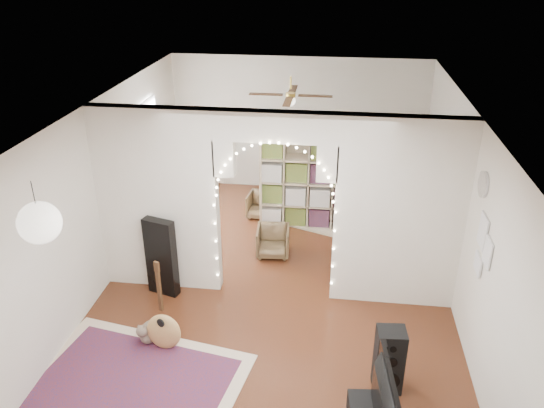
# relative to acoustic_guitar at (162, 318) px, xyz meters

# --- Properties ---
(floor) EXTENTS (7.50, 7.50, 0.00)m
(floor) POSITION_rel_acoustic_guitar_xyz_m (1.21, 1.42, -0.47)
(floor) COLOR black
(floor) RESTS_ON ground
(ceiling) EXTENTS (5.00, 7.50, 0.02)m
(ceiling) POSITION_rel_acoustic_guitar_xyz_m (1.21, 1.42, 2.23)
(ceiling) COLOR white
(ceiling) RESTS_ON wall_back
(wall_back) EXTENTS (5.00, 0.02, 2.70)m
(wall_back) POSITION_rel_acoustic_guitar_xyz_m (1.21, 5.17, 0.88)
(wall_back) COLOR silver
(wall_back) RESTS_ON floor
(wall_left) EXTENTS (0.02, 7.50, 2.70)m
(wall_left) POSITION_rel_acoustic_guitar_xyz_m (-1.29, 1.42, 0.88)
(wall_left) COLOR silver
(wall_left) RESTS_ON floor
(wall_right) EXTENTS (0.02, 7.50, 2.70)m
(wall_right) POSITION_rel_acoustic_guitar_xyz_m (3.71, 1.42, 0.88)
(wall_right) COLOR silver
(wall_right) RESTS_ON floor
(divider_wall) EXTENTS (5.00, 0.20, 2.70)m
(divider_wall) POSITION_rel_acoustic_guitar_xyz_m (1.21, 1.42, 0.95)
(divider_wall) COLOR silver
(divider_wall) RESTS_ON floor
(fairy_lights) EXTENTS (1.64, 0.04, 1.60)m
(fairy_lights) POSITION_rel_acoustic_guitar_xyz_m (1.21, 1.29, 1.08)
(fairy_lights) COLOR #FFEABF
(fairy_lights) RESTS_ON divider_wall
(window) EXTENTS (0.04, 1.20, 1.40)m
(window) POSITION_rel_acoustic_guitar_xyz_m (-1.26, 3.22, 1.03)
(window) COLOR white
(window) RESTS_ON wall_left
(wall_clock) EXTENTS (0.03, 0.31, 0.31)m
(wall_clock) POSITION_rel_acoustic_guitar_xyz_m (3.69, 0.82, 1.63)
(wall_clock) COLOR white
(wall_clock) RESTS_ON wall_right
(picture_frames) EXTENTS (0.02, 0.50, 0.70)m
(picture_frames) POSITION_rel_acoustic_guitar_xyz_m (3.69, 0.42, 1.03)
(picture_frames) COLOR white
(picture_frames) RESTS_ON wall_right
(paper_lantern) EXTENTS (0.40, 0.40, 0.40)m
(paper_lantern) POSITION_rel_acoustic_guitar_xyz_m (-0.69, -0.98, 1.78)
(paper_lantern) COLOR white
(paper_lantern) RESTS_ON ceiling
(ceiling_fan) EXTENTS (1.10, 1.10, 0.30)m
(ceiling_fan) POSITION_rel_acoustic_guitar_xyz_m (1.21, 3.42, 1.93)
(ceiling_fan) COLOR #B5953C
(ceiling_fan) RESTS_ON ceiling
(area_rug) EXTENTS (2.76, 2.26, 0.02)m
(area_rug) POSITION_rel_acoustic_guitar_xyz_m (-0.21, -0.68, -0.46)
(area_rug) COLOR maroon
(area_rug) RESTS_ON floor
(guitar_case) EXTENTS (0.47, 0.27, 1.18)m
(guitar_case) POSITION_rel_acoustic_guitar_xyz_m (-0.38, 1.17, 0.12)
(guitar_case) COLOR black
(guitar_case) RESTS_ON floor
(acoustic_guitar) EXTENTS (0.46, 0.32, 1.08)m
(acoustic_guitar) POSITION_rel_acoustic_guitar_xyz_m (0.00, 0.00, 0.00)
(acoustic_guitar) COLOR #B57D48
(acoustic_guitar) RESTS_ON floor
(tabby_cat) EXTENTS (0.30, 0.55, 0.36)m
(tabby_cat) POSITION_rel_acoustic_guitar_xyz_m (-0.25, 0.11, -0.32)
(tabby_cat) COLOR brown
(tabby_cat) RESTS_ON floor
(floor_speaker) EXTENTS (0.33, 0.31, 0.81)m
(floor_speaker) POSITION_rel_acoustic_guitar_xyz_m (2.70, -0.31, -0.07)
(floor_speaker) COLOR black
(floor_speaker) RESTS_ON floor
(tv) EXTENTS (0.25, 1.08, 0.62)m
(tv) POSITION_rel_acoustic_guitar_xyz_m (2.49, -1.38, 0.34)
(tv) COLOR black
(tv) RESTS_ON media_console
(bookcase) EXTENTS (1.73, 0.99, 1.73)m
(bookcase) POSITION_rel_acoustic_guitar_xyz_m (1.54, 3.52, 0.39)
(bookcase) COLOR beige
(bookcase) RESTS_ON floor
(dining_table) EXTENTS (1.22, 0.83, 0.76)m
(dining_table) POSITION_rel_acoustic_guitar_xyz_m (1.69, 4.92, 0.21)
(dining_table) COLOR olive
(dining_table) RESTS_ON floor
(flower_vase) EXTENTS (0.19, 0.19, 0.19)m
(flower_vase) POSITION_rel_acoustic_guitar_xyz_m (1.69, 4.92, 0.38)
(flower_vase) COLOR silver
(flower_vase) RESTS_ON dining_table
(dining_chair_left) EXTENTS (0.55, 0.57, 0.48)m
(dining_chair_left) POSITION_rel_acoustic_guitar_xyz_m (1.05, 2.42, -0.23)
(dining_chair_left) COLOR brown
(dining_chair_left) RESTS_ON floor
(dining_chair_right) EXTENTS (0.54, 0.56, 0.46)m
(dining_chair_right) POSITION_rel_acoustic_guitar_xyz_m (0.67, 3.75, -0.24)
(dining_chair_right) COLOR brown
(dining_chair_right) RESTS_ON floor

